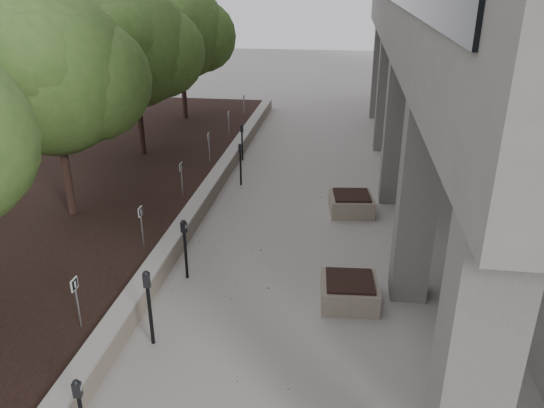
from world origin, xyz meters
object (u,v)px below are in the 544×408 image
Objects in this scene: crabapple_tree_5 at (181,52)px; planter_back at (351,203)px; parking_meter_3 at (185,249)px; parking_meter_5 at (242,142)px; crabapple_tree_3 at (56,108)px; planter_front at (349,291)px; parking_meter_4 at (241,164)px; crabapple_tree_4 at (135,73)px; parking_meter_2 at (150,308)px.

planter_back is (7.06, -8.06, -2.85)m from crabapple_tree_5.
parking_meter_3 reaches higher than parking_meter_5.
crabapple_tree_3 is 3.96× the size of parking_meter_3.
planter_back is at bearing -50.83° from parking_meter_5.
crabapple_tree_5 is 4.20× the size of parking_meter_5.
planter_back is (0.02, 4.43, 0.01)m from planter_front.
parking_meter_4 is 2.42m from parking_meter_5.
planter_front is at bearing -90.27° from planter_back.
parking_meter_4 is at bearing 154.30° from planter_back.
crabapple_tree_4 is 10.23m from parking_meter_2.
crabapple_tree_3 is 6.08m from parking_meter_2.
parking_meter_2 is at bearing -152.46° from planter_front.
parking_meter_5 is at bearing 113.59° from parking_meter_3.
crabapple_tree_5 reaches higher than parking_meter_3.
planter_back is (3.81, -4.01, -0.38)m from parking_meter_5.
crabapple_tree_3 is 5.67m from parking_meter_4.
crabapple_tree_4 is 4.20× the size of parking_meter_5.
parking_meter_2 is at bearing -68.64° from crabapple_tree_4.
parking_meter_2 is at bearing -118.94° from planter_back.
crabapple_tree_5 reaches higher than planter_back.
parking_meter_5 is at bearing 114.15° from planter_front.
planter_front is (3.45, -0.46, -0.43)m from parking_meter_3.
crabapple_tree_3 is at bearing -151.74° from parking_meter_4.
crabapple_tree_5 is 11.08m from planter_back.
crabapple_tree_5 is 14.91m from parking_meter_2.
parking_meter_2 is 1.07× the size of parking_meter_3.
crabapple_tree_4 reaches higher than parking_meter_3.
parking_meter_5 is at bearing -51.23° from crabapple_tree_5.
crabapple_tree_5 is 3.96× the size of parking_meter_3.
planter_front is at bearing -46.79° from crabapple_tree_4.
planter_back reaches higher than planter_front.
crabapple_tree_3 is 10.00m from crabapple_tree_5.
crabapple_tree_4 is 4.63m from parking_meter_4.
crabapple_tree_5 is 3.70× the size of parking_meter_2.
parking_meter_2 is (3.62, -14.27, -2.39)m from crabapple_tree_5.
crabapple_tree_5 is at bearing 131.20° from planter_back.
planter_front is (3.78, -8.44, -0.39)m from parking_meter_5.
planter_back is (7.06, 1.94, -2.85)m from crabapple_tree_3.
crabapple_tree_5 is (0.00, 10.00, 0.00)m from crabapple_tree_3.
crabapple_tree_4 is at bearing 133.21° from planter_front.
crabapple_tree_3 and crabapple_tree_4 have the same top height.
parking_meter_2 is 1.33× the size of planter_front.
crabapple_tree_4 is 4.74× the size of planter_back.
crabapple_tree_5 is at bearing 90.00° from crabapple_tree_4.
parking_meter_5 is (-0.41, 2.38, -0.02)m from parking_meter_4.
crabapple_tree_5 is at bearing 90.00° from crabapple_tree_3.
crabapple_tree_4 and crabapple_tree_5 have the same top height.
parking_meter_2 reaches higher than parking_meter_3.
parking_meter_4 is (0.04, 7.84, -0.07)m from parking_meter_2.
crabapple_tree_4 is 3.96× the size of parking_meter_3.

